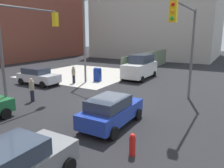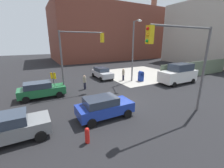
{
  "view_description": "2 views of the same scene",
  "coord_description": "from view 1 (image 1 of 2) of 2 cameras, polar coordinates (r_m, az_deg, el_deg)",
  "views": [
    {
      "loc": [
        -12.3,
        -7.5,
        4.76
      ],
      "look_at": [
        0.33,
        -0.16,
        1.44
      ],
      "focal_mm": 35.0,
      "sensor_mm": 36.0,
      "label": 1
    },
    {
      "loc": [
        -7.21,
        -11.2,
        5.53
      ],
      "look_at": [
        -0.19,
        1.79,
        1.26
      ],
      "focal_mm": 24.0,
      "sensor_mm": 36.0,
      "label": 2
    }
  ],
  "objects": [
    {
      "name": "street_lamp_corner",
      "position": [
        21.68,
        -6.7,
        12.55
      ],
      "size": [
        1.2,
        2.54,
        8.0
      ],
      "color": "slate",
      "rests_on": "ground"
    },
    {
      "name": "van_white_delivery",
      "position": [
        24.34,
        7.4,
        4.46
      ],
      "size": [
        5.4,
        2.32,
        2.62
      ],
      "color": "white",
      "rests_on": "ground"
    },
    {
      "name": "coupe_gray",
      "position": [
        7.69,
        -24.4,
        -19.07
      ],
      "size": [
        3.95,
        2.02,
        1.62
      ],
      "color": "slate",
      "rests_on": "ground"
    },
    {
      "name": "pedestrian_waiting",
      "position": [
        16.81,
        -20.2,
        -1.31
      ],
      "size": [
        0.36,
        0.36,
        1.72
      ],
      "rotation": [
        0.0,
        0.0,
        3.72
      ],
      "color": "#9E937A",
      "rests_on": "ground"
    },
    {
      "name": "construction_fence",
      "position": [
        30.48,
        9.45,
        5.9
      ],
      "size": [
        16.01,
        0.12,
        2.4
      ],
      "primitive_type": "cube",
      "color": "#607056",
      "rests_on": "ground"
    },
    {
      "name": "coupe_silver",
      "position": [
        22.35,
        -18.78,
        2.01
      ],
      "size": [
        2.02,
        4.31,
        1.62
      ],
      "color": "#B7BABF",
      "rests_on": "ground"
    },
    {
      "name": "ground_plane",
      "position": [
        15.18,
        -1.15,
        -5.49
      ],
      "size": [
        120.0,
        120.0,
        0.0
      ],
      "primitive_type": "plane",
      "color": "black"
    },
    {
      "name": "hatchback_blue",
      "position": [
        11.58,
        -0.23,
        -6.98
      ],
      "size": [
        4.17,
        2.02,
        1.62
      ],
      "color": "#1E389E",
      "rests_on": "ground"
    },
    {
      "name": "traffic_signal_nw_corner",
      "position": [
        15.4,
        -21.48,
        11.31
      ],
      "size": [
        4.89,
        0.36,
        6.5
      ],
      "color": "#59595B",
      "rests_on": "ground"
    },
    {
      "name": "sidewalk_corner",
      "position": [
        27.36,
        -7.48,
        2.67
      ],
      "size": [
        12.0,
        12.0,
        0.01
      ],
      "primitive_type": "cube",
      "color": "#ADA89E",
      "rests_on": "ground"
    },
    {
      "name": "smokestack",
      "position": [
        57.24,
        -11.47,
        17.68
      ],
      "size": [
        1.8,
        1.8,
        19.77
      ],
      "primitive_type": "cylinder",
      "color": "brown",
      "rests_on": "ground"
    },
    {
      "name": "fire_hydrant",
      "position": [
        9.08,
        5.35,
        -15.34
      ],
      "size": [
        0.26,
        0.26,
        0.94
      ],
      "color": "red",
      "rests_on": "ground"
    },
    {
      "name": "building_loft_east",
      "position": [
        50.92,
        12.36,
        15.24
      ],
      "size": [
        20.0,
        24.0,
        14.38
      ],
      "color": "#ADA89E",
      "rests_on": "ground"
    },
    {
      "name": "traffic_signal_se_corner",
      "position": [
        14.78,
        18.86,
        11.75
      ],
      "size": [
        6.06,
        0.36,
        6.5
      ],
      "color": "#59595B",
      "rests_on": "ground"
    },
    {
      "name": "pedestrian_crossing",
      "position": [
        21.98,
        -9.99,
        2.48
      ],
      "size": [
        0.36,
        0.36,
        1.73
      ],
      "rotation": [
        0.0,
        0.0,
        5.07
      ],
      "color": "#9E937A",
      "rests_on": "ground"
    },
    {
      "name": "mailbox_blue",
      "position": [
        22.69,
        -3.82,
        2.61
      ],
      "size": [
        0.56,
        0.64,
        1.43
      ],
      "color": "navy",
      "rests_on": "ground"
    }
  ]
}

